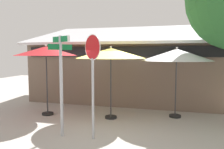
{
  "coord_description": "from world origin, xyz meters",
  "views": [
    {
      "loc": [
        2.19,
        -6.99,
        2.41
      ],
      "look_at": [
        -0.03,
        1.2,
        1.6
      ],
      "focal_mm": 35.33,
      "sensor_mm": 36.0,
      "label": 1
    }
  ],
  "objects_px": {
    "patio_umbrella_ivory_right": "(177,55)",
    "street_sign_post": "(61,76)",
    "patio_umbrella_crimson_left": "(46,52)",
    "stop_sign": "(93,68)",
    "patio_umbrella_mustard_center": "(111,54)"
  },
  "relations": [
    {
      "from": "patio_umbrella_mustard_center",
      "to": "patio_umbrella_ivory_right",
      "type": "height_order",
      "value": "patio_umbrella_mustard_center"
    },
    {
      "from": "patio_umbrella_mustard_center",
      "to": "patio_umbrella_crimson_left",
      "type": "bearing_deg",
      "value": -175.5
    },
    {
      "from": "patio_umbrella_mustard_center",
      "to": "stop_sign",
      "type": "bearing_deg",
      "value": -88.66
    },
    {
      "from": "patio_umbrella_crimson_left",
      "to": "stop_sign",
      "type": "bearing_deg",
      "value": -35.56
    },
    {
      "from": "patio_umbrella_crimson_left",
      "to": "patio_umbrella_mustard_center",
      "type": "xyz_separation_m",
      "value": [
        2.54,
        0.2,
        -0.08
      ]
    },
    {
      "from": "patio_umbrella_crimson_left",
      "to": "patio_umbrella_mustard_center",
      "type": "distance_m",
      "value": 2.54
    },
    {
      "from": "patio_umbrella_ivory_right",
      "to": "patio_umbrella_crimson_left",
      "type": "bearing_deg",
      "value": -168.57
    },
    {
      "from": "stop_sign",
      "to": "patio_umbrella_ivory_right",
      "type": "bearing_deg",
      "value": 51.22
    },
    {
      "from": "stop_sign",
      "to": "patio_umbrella_crimson_left",
      "type": "distance_m",
      "value": 3.21
    },
    {
      "from": "stop_sign",
      "to": "patio_umbrella_crimson_left",
      "type": "bearing_deg",
      "value": 144.44
    },
    {
      "from": "patio_umbrella_ivory_right",
      "to": "street_sign_post",
      "type": "bearing_deg",
      "value": -138.31
    },
    {
      "from": "patio_umbrella_crimson_left",
      "to": "patio_umbrella_ivory_right",
      "type": "height_order",
      "value": "patio_umbrella_crimson_left"
    },
    {
      "from": "street_sign_post",
      "to": "patio_umbrella_mustard_center",
      "type": "relative_size",
      "value": 1.09
    },
    {
      "from": "patio_umbrella_crimson_left",
      "to": "patio_umbrella_ivory_right",
      "type": "xyz_separation_m",
      "value": [
        4.86,
        0.98,
        -0.14
      ]
    },
    {
      "from": "street_sign_post",
      "to": "patio_umbrella_crimson_left",
      "type": "distance_m",
      "value": 2.6
    }
  ]
}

